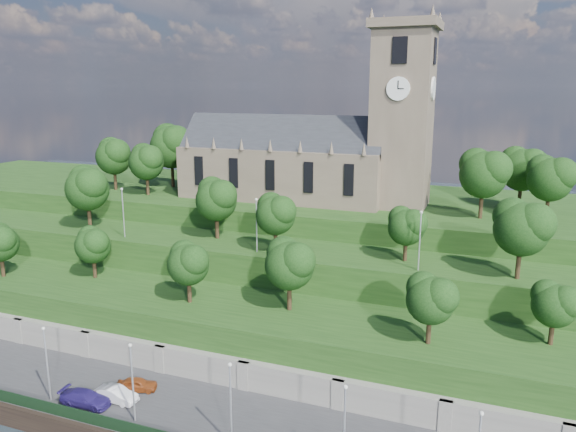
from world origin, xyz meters
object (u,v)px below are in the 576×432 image
at_px(car_left, 137,384).
at_px(car_right, 85,398).
at_px(car_middle, 116,394).
at_px(church, 314,152).

bearing_deg(car_left, car_right, 121.31).
bearing_deg(car_middle, car_left, -14.83).
height_order(church, car_right, church).
bearing_deg(car_left, church, -30.12).
bearing_deg(car_middle, church, -7.07).
height_order(car_middle, car_right, car_right).
xyz_separation_m(car_left, car_right, (-3.06, -4.05, 0.05)).
distance_m(car_left, car_right, 5.08).
relative_size(car_left, car_middle, 0.90).
bearing_deg(car_right, car_left, -41.30).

